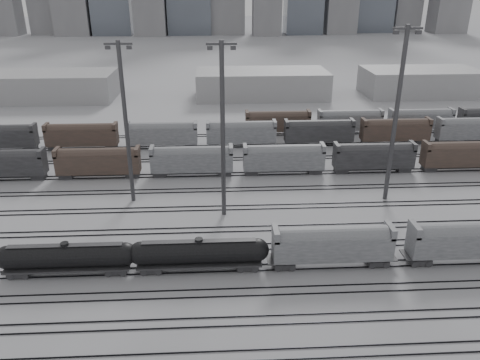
{
  "coord_description": "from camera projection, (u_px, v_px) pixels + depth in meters",
  "views": [
    {
      "loc": [
        -4.51,
        -48.75,
        33.51
      ],
      "look_at": [
        -0.78,
        19.94,
        4.0
      ],
      "focal_mm": 35.0,
      "sensor_mm": 36.0,
      "label": 1
    }
  ],
  "objects": [
    {
      "name": "tank_car_a",
      "position": [
        67.0,
        257.0,
        56.98
      ],
      "size": [
        17.05,
        2.84,
        4.21
      ],
      "color": "#232426",
      "rests_on": "ground"
    },
    {
      "name": "bg_string_near",
      "position": [
        284.0,
        159.0,
        86.83
      ],
      "size": [
        151.0,
        3.0,
        5.6
      ],
      "color": "gray",
      "rests_on": "ground"
    },
    {
      "name": "bg_string_mid",
      "position": [
        319.0,
        133.0,
        102.01
      ],
      "size": [
        151.0,
        3.0,
        5.6
      ],
      "color": "#232426",
      "rests_on": "ground"
    },
    {
      "name": "light_mast_d",
      "position": [
        396.0,
        113.0,
        72.02
      ],
      "size": [
        4.43,
        0.71,
        27.67
      ],
      "color": "#3D3D3F",
      "rests_on": "ground"
    },
    {
      "name": "hopper_car_b",
      "position": [
        469.0,
        239.0,
        59.12
      ],
      "size": [
        15.26,
        3.03,
        5.46
      ],
      "color": "#232426",
      "rests_on": "ground"
    },
    {
      "name": "ground",
      "position": [
        255.0,
        272.0,
        58.17
      ],
      "size": [
        900.0,
        900.0,
        0.0
      ],
      "primitive_type": "plane",
      "color": "silver",
      "rests_on": "ground"
    },
    {
      "name": "light_mast_c",
      "position": [
        223.0,
        128.0,
        67.21
      ],
      "size": [
        4.18,
        0.67,
        26.14
      ],
      "color": "#3D3D3F",
      "rests_on": "ground"
    },
    {
      "name": "warehouse_mid",
      "position": [
        262.0,
        84.0,
        144.27
      ],
      "size": [
        40.0,
        18.0,
        8.0
      ],
      "primitive_type": "cube",
      "color": "#A9A9AC",
      "rests_on": "ground"
    },
    {
      "name": "light_mast_b",
      "position": [
        126.0,
        121.0,
        71.86
      ],
      "size": [
        4.09,
        0.65,
        25.54
      ],
      "color": "#3D3D3F",
      "rests_on": "ground"
    },
    {
      "name": "bg_string_far",
      "position": [
        385.0,
        121.0,
        110.22
      ],
      "size": [
        66.0,
        3.0,
        5.6
      ],
      "color": "#4F3A32",
      "rests_on": "ground"
    },
    {
      "name": "tank_car_b",
      "position": [
        199.0,
        253.0,
        57.77
      ],
      "size": [
        17.31,
        2.88,
        4.28
      ],
      "color": "#232426",
      "rests_on": "ground"
    },
    {
      "name": "tracks",
      "position": [
        246.0,
        209.0,
        74.2
      ],
      "size": [
        220.0,
        71.5,
        0.16
      ],
      "color": "black",
      "rests_on": "ground"
    },
    {
      "name": "warehouse_left",
      "position": [
        31.0,
        86.0,
        140.78
      ],
      "size": [
        50.0,
        18.0,
        8.0
      ],
      "primitive_type": "cube",
      "color": "#A9A9AC",
      "rests_on": "ground"
    },
    {
      "name": "hopper_car_a",
      "position": [
        332.0,
        243.0,
        58.26
      ],
      "size": [
        15.04,
        2.99,
        5.38
      ],
      "color": "#232426",
      "rests_on": "ground"
    },
    {
      "name": "warehouse_right",
      "position": [
        420.0,
        82.0,
        146.76
      ],
      "size": [
        35.0,
        18.0,
        8.0
      ],
      "primitive_type": "cube",
      "color": "#A9A9AC",
      "rests_on": "ground"
    }
  ]
}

